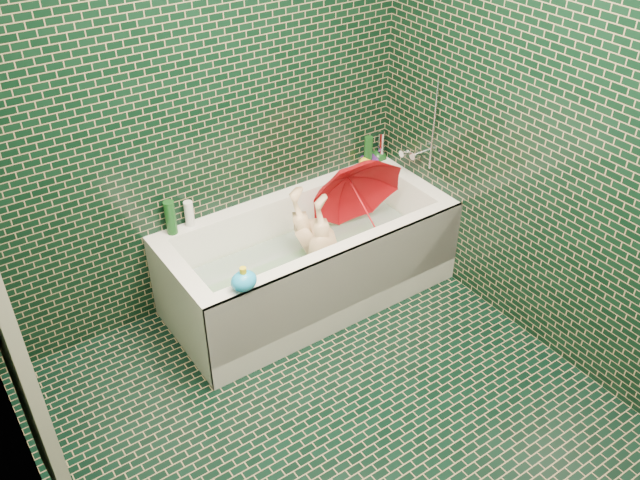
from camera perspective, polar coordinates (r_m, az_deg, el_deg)
floor at (r=3.43m, az=2.50°, el=-16.40°), size 2.80×2.80×0.00m
wall_back at (r=3.64m, az=-10.47°, el=11.37°), size 2.80×0.00×2.80m
wall_left at (r=2.21m, az=-25.24°, el=-9.73°), size 0.00×2.80×2.80m
wall_right at (r=3.43m, az=20.97°, el=7.99°), size 0.00×2.80×2.80m
bathtub at (r=4.06m, az=-0.79°, el=-2.40°), size 1.70×0.75×0.55m
bath_mat at (r=4.10m, az=-0.92°, el=-2.89°), size 1.35×0.47×0.01m
water at (r=4.02m, az=-0.94°, el=-1.27°), size 1.48×0.53×0.00m
towel at (r=2.53m, az=-23.91°, el=-9.57°), size 0.08×0.44×1.12m
faucet at (r=4.20m, az=8.44°, el=7.65°), size 0.18×0.19×0.55m
child at (r=4.02m, az=-0.07°, el=-1.03°), size 0.97×0.60×0.40m
umbrella at (r=4.01m, az=3.66°, el=2.90°), size 0.75×0.82×0.78m
soap_bottle_a at (r=4.46m, az=4.31°, el=6.50°), size 0.12×0.12×0.27m
soap_bottle_b at (r=4.42m, az=4.44°, el=6.18°), size 0.11×0.11×0.20m
soap_bottle_c at (r=4.49m, az=5.31°, el=6.65°), size 0.12×0.12×0.15m
bottle_right_tall at (r=4.38m, az=4.08°, el=7.44°), size 0.07×0.07×0.20m
bottle_right_pump at (r=4.48m, az=5.16°, el=7.91°), size 0.07×0.07×0.19m
bottle_left_tall at (r=3.80m, az=-12.48°, el=1.86°), size 0.08×0.08×0.20m
bottle_left_short at (r=3.86m, az=-10.96°, el=2.19°), size 0.05×0.05×0.15m
rubber_duck at (r=4.40m, az=3.92°, el=6.72°), size 0.12×0.10×0.10m
bath_toy at (r=3.35m, az=-6.43°, el=-3.42°), size 0.16×0.14×0.13m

